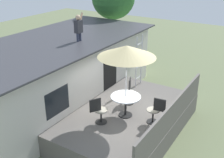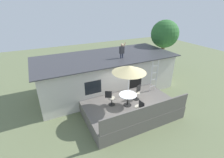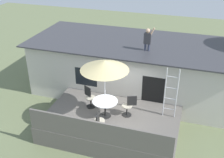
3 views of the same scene
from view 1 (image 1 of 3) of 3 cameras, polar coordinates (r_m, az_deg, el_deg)
name	(u,v)px [view 1 (image 1 of 3)]	position (r m, az deg, el deg)	size (l,w,h in m)	color
ground_plane	(126,130)	(10.52, 2.89, -10.39)	(40.00, 40.00, 0.00)	#66704C
house	(51,75)	(11.80, -12.37, 0.75)	(10.50, 4.50, 2.80)	beige
deck	(126,121)	(10.30, 2.94, -8.54)	(5.58, 3.55, 0.80)	#605B56
deck_railing	(173,113)	(9.28, 12.43, -6.91)	(5.48, 0.08, 0.90)	#605B56
patio_table	(126,100)	(9.57, 2.82, -4.40)	(1.04, 1.04, 0.74)	black
patio_umbrella	(127,51)	(8.88, 3.05, 5.69)	(1.90, 1.90, 2.54)	silver
step_ladder	(139,61)	(11.75, 5.55, 3.70)	(0.52, 0.04, 2.20)	silver
person_figure	(79,26)	(11.22, -6.87, 10.73)	(0.47, 0.20, 1.11)	#33384C
patio_chair_left	(99,111)	(9.20, -2.69, -6.53)	(0.58, 0.44, 0.92)	black
patio_chair_right	(129,91)	(10.50, 3.55, -2.56)	(0.60, 0.44, 0.92)	black
patio_chair_near	(155,111)	(9.31, 8.90, -6.42)	(0.44, 0.62, 0.92)	black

